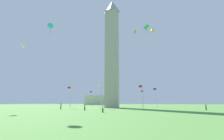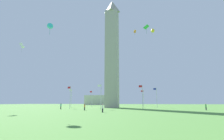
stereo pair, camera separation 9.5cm
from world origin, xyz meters
name	(u,v)px [view 2 (the right image)]	position (x,y,z in m)	size (l,w,h in m)	color
ground_plane	(112,108)	(0.00, 0.00, 0.00)	(260.00, 260.00, 0.00)	#548C3D
obelisk_monument	(112,51)	(0.00, 0.00, 22.33)	(4.91, 4.91, 44.67)	#A8A399
flagpole_n	(71,97)	(16.74, 0.00, 4.04)	(1.12, 0.14, 7.32)	silver
flagpole_ne	(70,96)	(11.85, 11.79, 4.04)	(1.12, 0.14, 7.32)	silver
flagpole_e	(101,95)	(0.06, 16.67, 4.04)	(1.12, 0.14, 7.32)	silver
flagpole_se	(142,96)	(-11.72, 11.79, 4.04)	(1.12, 0.14, 7.32)	silver
flagpole_s	(156,97)	(-16.61, 0.00, 4.04)	(1.12, 0.14, 7.32)	silver
flagpole_sw	(143,98)	(-11.72, -11.79, 4.04)	(1.12, 0.14, 7.32)	silver
flagpole_w	(119,98)	(0.06, -16.67, 4.04)	(1.12, 0.14, 7.32)	silver
flagpole_nw	(92,98)	(11.85, -11.79, 4.04)	(1.12, 0.14, 7.32)	silver
person_teal_shirt	(61,106)	(12.29, 16.91, 0.89)	(0.32, 0.32, 1.78)	#2D2D38
person_orange_shirt	(85,107)	(2.79, 22.45, 0.82)	(0.32, 0.32, 1.65)	#2D2D38
person_white_shirt	(103,108)	(-4.07, 30.73, 0.86)	(0.32, 0.32, 1.74)	#2D2D38
person_green_shirt	(206,107)	(-28.17, 15.44, 0.85)	(0.32, 0.32, 1.71)	#2D2D38
kite_yellow_delta	(152,31)	(-15.69, 7.02, 26.75)	(2.14, 2.25, 2.90)	yellow
kite_cyan_delta	(50,27)	(5.72, 35.93, 17.05)	(1.87, 1.99, 2.48)	#33C6D1
kite_orange_box	(135,31)	(-10.27, 17.10, 22.72)	(0.77, 0.93, 1.75)	orange
kite_white_box	(22,45)	(19.85, 26.31, 17.25)	(1.46, 1.18, 2.72)	white
kite_green_diamond	(146,27)	(-13.45, 27.42, 19.09)	(1.52, 1.57, 1.97)	green
distant_building	(98,100)	(24.99, -68.85, 3.73)	(19.02, 11.80, 7.45)	beige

